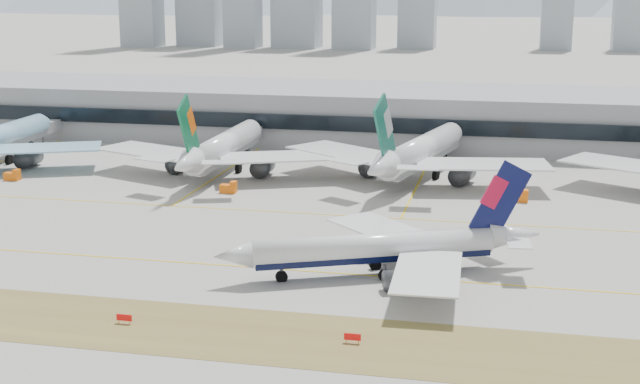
% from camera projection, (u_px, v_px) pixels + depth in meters
% --- Properties ---
extents(ground, '(3000.00, 3000.00, 0.00)m').
position_uv_depth(ground, '(263.00, 258.00, 149.00)').
color(ground, '#98958E').
rests_on(ground, ground).
extents(taxiing_airliner, '(50.11, 42.54, 17.87)m').
position_uv_depth(taxiing_airliner, '(385.00, 248.00, 140.02)').
color(taxiing_airliner, white).
rests_on(taxiing_airliner, ground).
extents(widebody_eva, '(62.18, 60.56, 22.16)m').
position_uv_depth(widebody_eva, '(222.00, 149.00, 212.90)').
color(widebody_eva, white).
rests_on(widebody_eva, ground).
extents(widebody_cathay, '(63.03, 62.73, 23.03)m').
position_uv_depth(widebody_cathay, '(419.00, 153.00, 206.72)').
color(widebody_cathay, white).
rests_on(widebody_cathay, ground).
extents(terminal, '(280.00, 43.10, 15.00)m').
position_uv_depth(terminal, '(372.00, 114.00, 256.35)').
color(terminal, gray).
rests_on(terminal, ground).
extents(hold_sign_left, '(2.20, 0.15, 1.35)m').
position_uv_depth(hold_sign_left, '(124.00, 318.00, 120.57)').
color(hold_sign_left, red).
rests_on(hold_sign_left, ground).
extents(hold_sign_right, '(2.20, 0.15, 1.35)m').
position_uv_depth(hold_sign_right, '(352.00, 337.00, 114.07)').
color(hold_sign_right, red).
rests_on(hold_sign_right, ground).
extents(gse_b, '(3.55, 2.00, 2.60)m').
position_uv_depth(gse_b, '(229.00, 188.00, 194.35)').
color(gse_b, orange).
rests_on(gse_b, ground).
extents(gse_a, '(3.55, 2.00, 2.60)m').
position_uv_depth(gse_a, '(13.00, 176.00, 206.43)').
color(gse_a, orange).
rests_on(gse_a, ground).
extents(gse_c, '(3.55, 2.00, 2.60)m').
position_uv_depth(gse_c, '(520.00, 197.00, 186.54)').
color(gse_c, orange).
rests_on(gse_c, ground).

